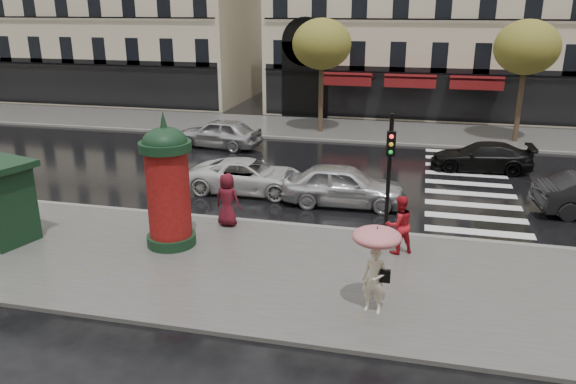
% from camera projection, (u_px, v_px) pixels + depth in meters
% --- Properties ---
extents(ground, '(160.00, 160.00, 0.00)m').
position_uv_depth(ground, '(279.00, 265.00, 16.66)').
color(ground, black).
rests_on(ground, ground).
extents(near_sidewalk, '(90.00, 7.00, 0.12)m').
position_uv_depth(near_sidewalk, '(275.00, 270.00, 16.17)').
color(near_sidewalk, '#474744').
rests_on(near_sidewalk, ground).
extents(far_sidewalk, '(90.00, 6.00, 0.12)m').
position_uv_depth(far_sidewalk, '(355.00, 130.00, 34.17)').
color(far_sidewalk, '#474744').
rests_on(far_sidewalk, ground).
extents(near_kerb, '(90.00, 0.25, 0.14)m').
position_uv_depth(near_kerb, '(300.00, 226.00, 19.40)').
color(near_kerb, slate).
rests_on(near_kerb, ground).
extents(far_kerb, '(90.00, 0.25, 0.14)m').
position_uv_depth(far_kerb, '(349.00, 141.00, 31.39)').
color(far_kerb, slate).
rests_on(far_kerb, ground).
extents(zebra_crossing, '(3.60, 11.75, 0.01)m').
position_uv_depth(zebra_crossing, '(468.00, 184.00, 24.20)').
color(zebra_crossing, silver).
rests_on(zebra_crossing, ground).
extents(tree_far_left, '(3.40, 3.40, 6.64)m').
position_uv_depth(tree_far_left, '(322.00, 44.00, 32.06)').
color(tree_far_left, '#38281C').
rests_on(tree_far_left, ground).
extents(tree_far_right, '(3.40, 3.40, 6.64)m').
position_uv_depth(tree_far_right, '(527.00, 48.00, 29.65)').
color(tree_far_right, '#38281C').
rests_on(tree_far_right, ground).
extents(woman_umbrella, '(1.19, 1.19, 2.28)m').
position_uv_depth(woman_umbrella, '(376.00, 256.00, 13.44)').
color(woman_umbrella, '#F3E5C8').
rests_on(woman_umbrella, near_sidewalk).
extents(woman_red, '(1.11, 1.04, 1.82)m').
position_uv_depth(woman_red, '(399.00, 225.00, 16.93)').
color(woman_red, red).
rests_on(woman_red, near_sidewalk).
extents(man_burgundy, '(0.99, 0.73, 1.85)m').
position_uv_depth(man_burgundy, '(227.00, 200.00, 19.07)').
color(man_burgundy, '#52101B').
rests_on(man_burgundy, near_sidewalk).
extents(morris_column, '(1.58, 1.58, 4.26)m').
position_uv_depth(morris_column, '(168.00, 183.00, 17.17)').
color(morris_column, black).
rests_on(morris_column, near_sidewalk).
extents(traffic_light, '(0.28, 0.40, 4.22)m').
position_uv_depth(traffic_light, '(389.00, 169.00, 16.74)').
color(traffic_light, black).
rests_on(traffic_light, near_sidewalk).
extents(car_silver, '(4.74, 2.07, 1.59)m').
position_uv_depth(car_silver, '(343.00, 185.00, 21.42)').
color(car_silver, silver).
rests_on(car_silver, ground).
extents(car_white, '(4.86, 2.26, 1.35)m').
position_uv_depth(car_white, '(249.00, 176.00, 22.95)').
color(car_white, silver).
rests_on(car_white, ground).
extents(car_black, '(4.58, 1.96, 1.32)m').
position_uv_depth(car_black, '(482.00, 157.00, 25.94)').
color(car_black, black).
rests_on(car_black, ground).
extents(car_far_silver, '(4.82, 2.44, 1.57)m').
position_uv_depth(car_far_silver, '(219.00, 133.00, 30.10)').
color(car_far_silver, '#B2B1B6').
rests_on(car_far_silver, ground).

